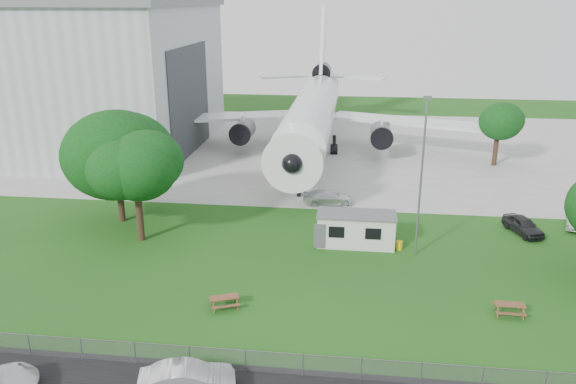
# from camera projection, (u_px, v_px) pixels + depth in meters

# --- Properties ---
(ground) EXTENTS (160.00, 160.00, 0.00)m
(ground) POSITION_uv_depth(u_px,v_px,m) (301.00, 286.00, 38.16)
(ground) COLOR #27631A
(concrete_apron) EXTENTS (120.00, 46.00, 0.03)m
(concrete_apron) POSITION_uv_depth(u_px,v_px,m) (329.00, 148.00, 73.83)
(concrete_apron) COLOR #B7B7B2
(concrete_apron) RESTS_ON ground
(hangar) EXTENTS (43.00, 31.00, 18.55)m
(hangar) POSITION_uv_depth(u_px,v_px,m) (39.00, 73.00, 73.13)
(hangar) COLOR #B2B7BC
(hangar) RESTS_ON ground
(airliner) EXTENTS (46.36, 47.73, 17.69)m
(airliner) POSITION_uv_depth(u_px,v_px,m) (313.00, 111.00, 70.33)
(airliner) COLOR white
(airliner) RESTS_ON ground
(site_cabin) EXTENTS (6.76, 2.73, 2.62)m
(site_cabin) POSITION_uv_depth(u_px,v_px,m) (356.00, 229.00, 44.32)
(site_cabin) COLOR beige
(site_cabin) RESTS_ON ground
(picnic_west) EXTENTS (2.22, 2.06, 0.76)m
(picnic_west) POSITION_uv_depth(u_px,v_px,m) (225.00, 307.00, 35.57)
(picnic_west) COLOR brown
(picnic_west) RESTS_ON ground
(picnic_east) EXTENTS (1.85, 1.56, 0.76)m
(picnic_east) POSITION_uv_depth(u_px,v_px,m) (508.00, 315.00, 34.74)
(picnic_east) COLOR brown
(picnic_east) RESTS_ON ground
(fence) EXTENTS (58.00, 0.04, 1.30)m
(fence) POSITION_uv_depth(u_px,v_px,m) (284.00, 374.00, 29.24)
(fence) COLOR gray
(fence) RESTS_ON ground
(lamp_mast) EXTENTS (0.16, 0.16, 12.00)m
(lamp_mast) POSITION_uv_depth(u_px,v_px,m) (421.00, 179.00, 41.11)
(lamp_mast) COLOR slate
(lamp_mast) RESTS_ON ground
(tree_west_big) EXTENTS (9.41, 9.41, 10.80)m
(tree_west_big) POSITION_uv_depth(u_px,v_px,m) (116.00, 154.00, 47.53)
(tree_west_big) COLOR #382619
(tree_west_big) RESTS_ON ground
(tree_west_small) EXTENTS (6.39, 6.39, 9.56)m
(tree_west_small) POSITION_uv_depth(u_px,v_px,m) (135.00, 165.00, 43.53)
(tree_west_small) COLOR #382619
(tree_west_small) RESTS_ON ground
(tree_far_apron) EXTENTS (5.60, 5.60, 8.10)m
(tree_far_apron) POSITION_uv_depth(u_px,v_px,m) (499.00, 121.00, 64.26)
(tree_far_apron) COLOR #382619
(tree_far_apron) RESTS_ON ground
(car_centre_sedan) EXTENTS (4.98, 2.78, 1.56)m
(car_centre_sedan) POSITION_uv_depth(u_px,v_px,m) (187.00, 380.00, 27.59)
(car_centre_sedan) COLOR silver
(car_centre_sedan) RESTS_ON ground
(car_ne_hatch) EXTENTS (3.01, 4.48, 1.42)m
(car_ne_hatch) POSITION_uv_depth(u_px,v_px,m) (523.00, 225.00, 46.60)
(car_ne_hatch) COLOR black
(car_ne_hatch) RESTS_ON ground
(car_apron_van) EXTENTS (5.00, 2.79, 1.37)m
(car_apron_van) POSITION_uv_depth(u_px,v_px,m) (328.00, 197.00, 53.27)
(car_apron_van) COLOR white
(car_apron_van) RESTS_ON ground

